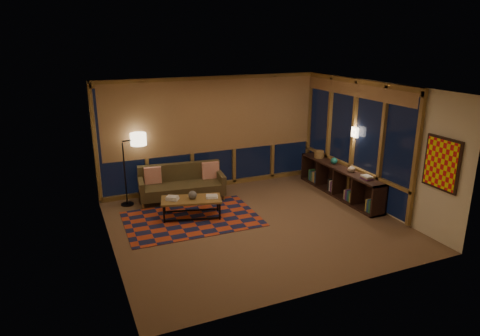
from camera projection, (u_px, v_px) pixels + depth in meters
name	position (u px, v px, depth m)	size (l,w,h in m)	color
floor	(255.00, 224.00, 8.51)	(5.50, 5.00, 0.01)	brown
ceiling	(257.00, 87.00, 7.71)	(5.50, 5.00, 0.01)	beige
walls	(256.00, 159.00, 8.11)	(5.51, 5.01, 2.70)	beige
window_wall_back	(213.00, 133.00, 10.24)	(5.30, 0.16, 2.60)	olive
window_wall_right	(352.00, 139.00, 9.64)	(0.16, 3.70, 2.60)	olive
wall_art	(441.00, 164.00, 7.47)	(0.06, 0.74, 0.94)	red
wall_sconce	(355.00, 132.00, 9.43)	(0.12, 0.18, 0.22)	beige
sofa	(182.00, 184.00, 9.67)	(1.89, 0.77, 0.77)	brown
pillow_left	(153.00, 176.00, 9.62)	(0.38, 0.13, 0.38)	red
pillow_right	(210.00, 170.00, 9.98)	(0.39, 0.13, 0.39)	red
area_rug	(192.00, 219.00, 8.74)	(2.67, 1.78, 0.01)	#B43E1D
coffee_table	(192.00, 208.00, 8.79)	(1.22, 0.56, 0.41)	olive
book_stack_a	(172.00, 198.00, 8.67)	(0.22, 0.17, 0.06)	silver
book_stack_b	(212.00, 197.00, 8.78)	(0.24, 0.19, 0.05)	silver
ceramic_pot	(193.00, 195.00, 8.70)	(0.17, 0.17, 0.17)	black
floor_lamp	(125.00, 171.00, 9.26)	(0.53, 0.34, 1.58)	black
bookshelf	(340.00, 181.00, 9.95)	(0.40, 2.76, 0.69)	black
basket	(319.00, 154.00, 10.58)	(0.23, 0.23, 0.18)	#996B3E
teal_bowl	(334.00, 161.00, 10.06)	(0.16, 0.16, 0.16)	#186B66
vase	(352.00, 168.00, 9.48)	(0.17, 0.17, 0.18)	#BEAA95
shelf_book_stack	(367.00, 177.00, 9.04)	(0.16, 0.23, 0.07)	silver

